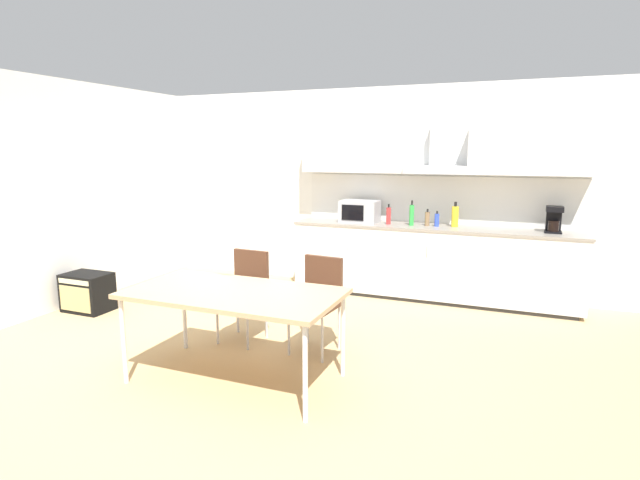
# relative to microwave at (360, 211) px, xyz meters

# --- Properties ---
(ground_plane) EXTENTS (8.60, 8.97, 0.02)m
(ground_plane) POSITION_rel_microwave_xyz_m (-0.13, -2.69, -1.06)
(ground_plane) COLOR tan
(wall_back) EXTENTS (6.88, 0.10, 2.64)m
(wall_back) POSITION_rel_microwave_xyz_m (-0.13, 0.35, 0.26)
(wall_back) COLOR white
(wall_back) RESTS_ON ground_plane
(kitchen_counter) EXTENTS (3.48, 0.63, 0.91)m
(kitchen_counter) POSITION_rel_microwave_xyz_m (0.94, 0.00, -0.59)
(kitchen_counter) COLOR #333333
(kitchen_counter) RESTS_ON ground_plane
(backsplash_tile) EXTENTS (3.46, 0.02, 0.60)m
(backsplash_tile) POSITION_rel_microwave_xyz_m (0.94, 0.29, 0.16)
(backsplash_tile) COLOR silver
(backsplash_tile) RESTS_ON kitchen_counter
(upper_wall_cabinets) EXTENTS (3.46, 0.40, 0.65)m
(upper_wall_cabinets) POSITION_rel_microwave_xyz_m (0.94, 0.13, 0.81)
(upper_wall_cabinets) COLOR silver
(microwave) EXTENTS (0.48, 0.35, 0.28)m
(microwave) POSITION_rel_microwave_xyz_m (0.00, 0.00, 0.00)
(microwave) COLOR #ADADB2
(microwave) RESTS_ON kitchen_counter
(coffee_maker) EXTENTS (0.18, 0.19, 0.30)m
(coffee_maker) POSITION_rel_microwave_xyz_m (2.28, 0.03, 0.01)
(coffee_maker) COLOR black
(coffee_maker) RESTS_ON kitchen_counter
(bottle_yellow) EXTENTS (0.08, 0.08, 0.30)m
(bottle_yellow) POSITION_rel_microwave_xyz_m (1.20, 0.05, -0.01)
(bottle_yellow) COLOR yellow
(bottle_yellow) RESTS_ON kitchen_counter
(bottle_brown) EXTENTS (0.06, 0.06, 0.21)m
(bottle_brown) POSITION_rel_microwave_xyz_m (0.87, 0.01, -0.05)
(bottle_brown) COLOR brown
(bottle_brown) RESTS_ON kitchen_counter
(bottle_blue) EXTENTS (0.06, 0.06, 0.19)m
(bottle_blue) POSITION_rel_microwave_xyz_m (0.99, -0.01, -0.06)
(bottle_blue) COLOR blue
(bottle_blue) RESTS_ON kitchen_counter
(bottle_red) EXTENTS (0.06, 0.06, 0.26)m
(bottle_red) POSITION_rel_microwave_xyz_m (0.40, -0.05, -0.03)
(bottle_red) COLOR red
(bottle_red) RESTS_ON kitchen_counter
(bottle_green) EXTENTS (0.06, 0.06, 0.31)m
(bottle_green) POSITION_rel_microwave_xyz_m (0.69, -0.05, -0.01)
(bottle_green) COLOR green
(bottle_green) RESTS_ON kitchen_counter
(dining_table) EXTENTS (1.68, 0.89, 0.74)m
(dining_table) POSITION_rel_microwave_xyz_m (-0.13, -2.87, -0.35)
(dining_table) COLOR tan
(dining_table) RESTS_ON ground_plane
(chair_far_right) EXTENTS (0.44, 0.44, 0.87)m
(chair_far_right) POSITION_rel_microwave_xyz_m (0.26, -2.05, -0.52)
(chair_far_right) COLOR #4C2D1E
(chair_far_right) RESTS_ON ground_plane
(chair_far_left) EXTENTS (0.42, 0.42, 0.87)m
(chair_far_left) POSITION_rel_microwave_xyz_m (-0.50, -2.05, -0.52)
(chair_far_left) COLOR #4C2D1E
(chair_far_left) RESTS_ON ground_plane
(guitar_amp) EXTENTS (0.52, 0.37, 0.44)m
(guitar_amp) POSITION_rel_microwave_xyz_m (-2.64, -1.99, -0.83)
(guitar_amp) COLOR black
(guitar_amp) RESTS_ON ground_plane
(pendant_lamp) EXTENTS (0.32, 0.32, 0.22)m
(pendant_lamp) POSITION_rel_microwave_xyz_m (-0.13, -2.87, 0.83)
(pendant_lamp) COLOR silver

